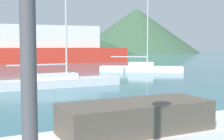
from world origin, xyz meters
TOP-DOWN VIEW (x-y plane):
  - motorboat_near at (-1.67, 4.21)m, footprint 8.31×3.16m
  - sailboat_inner at (5.51, 25.96)m, footprint 8.01×4.60m
  - sailboat_outer at (-3.44, 16.80)m, footprint 8.15×3.11m
  - ferry_distant at (-5.01, 46.93)m, footprint 30.34×11.98m
  - hill_central at (5.84, 101.30)m, footprint 51.76×51.76m
  - hill_east at (34.32, 107.77)m, footprint 46.28×46.28m

SIDE VIEW (x-z plane):
  - motorboat_near at x=-1.67m, z-range -0.49..1.29m
  - sailboat_outer at x=-3.44m, z-range -4.50..5.31m
  - sailboat_inner at x=5.51m, z-range -4.79..5.64m
  - ferry_distant at x=-5.01m, z-range -1.13..6.03m
  - hill_central at x=5.84m, z-range 0.00..8.70m
  - hill_east at x=34.32m, z-range 0.00..16.42m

